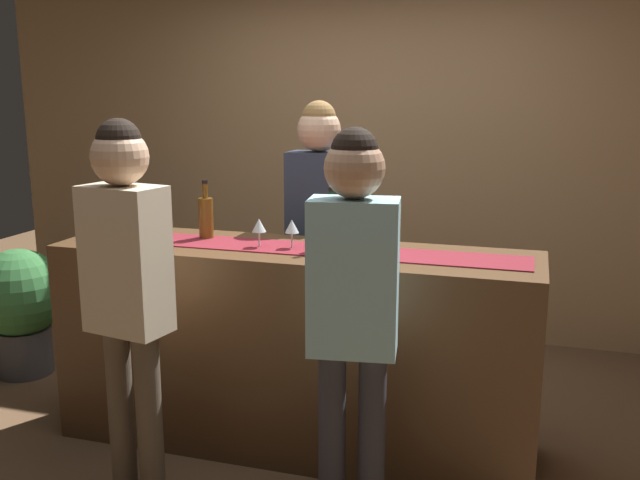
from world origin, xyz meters
name	(u,v)px	position (x,y,z in m)	size (l,w,h in m)	color
ground_plane	(294,442)	(0.00, 0.00, 0.00)	(10.00, 10.00, 0.00)	brown
back_wall	(379,134)	(0.00, 1.90, 1.45)	(6.00, 0.12, 2.90)	tan
bar_counter	(294,348)	(0.00, 0.00, 0.51)	(2.35, 0.60, 1.02)	#543821
counter_runner_cloth	(293,248)	(0.00, 0.00, 1.02)	(2.24, 0.28, 0.01)	maroon
wine_bottle_amber	(206,217)	(-0.50, 0.08, 1.13)	(0.07, 0.07, 0.30)	brown
wine_bottle_green	(331,227)	(0.19, 0.02, 1.13)	(0.07, 0.07, 0.30)	#194723
wine_glass_near_customer	(291,227)	(0.00, -0.01, 1.12)	(0.07, 0.07, 0.14)	silver
wine_glass_mid_counter	(162,221)	(-0.68, -0.04, 1.12)	(0.07, 0.07, 0.14)	silver
wine_glass_far_end	(259,226)	(-0.16, -0.03, 1.12)	(0.07, 0.07, 0.14)	silver
bartender	(319,218)	(-0.05, 0.58, 1.06)	(0.35, 0.24, 1.71)	#26262B
customer_sipping	(353,293)	(0.46, -0.61, 1.00)	(0.36, 0.25, 1.64)	#33333D
customer_browsing	(127,274)	(-0.50, -0.67, 1.02)	(0.37, 0.26, 1.66)	brown
potted_plant_tall	(20,303)	(-1.93, 0.35, 0.46)	(0.55, 0.55, 0.80)	#4C4C51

